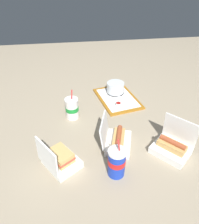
% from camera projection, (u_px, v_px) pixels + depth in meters
% --- Properties ---
extents(ground_plane, '(3.20, 3.20, 0.00)m').
position_uv_depth(ground_plane, '(100.00, 120.00, 1.41)').
color(ground_plane, gray).
extents(food_tray, '(0.42, 0.33, 0.01)m').
position_uv_depth(food_tray, '(117.00, 98.00, 1.62)').
color(food_tray, '#A56619').
rests_on(food_tray, ground_plane).
extents(cake_container, '(0.13, 0.13, 0.08)m').
position_uv_depth(cake_container, '(115.00, 88.00, 1.65)').
color(cake_container, black).
rests_on(cake_container, food_tray).
extents(ketchup_cup, '(0.04, 0.04, 0.02)m').
position_uv_depth(ketchup_cup, '(118.00, 104.00, 1.52)').
color(ketchup_cup, white).
rests_on(ketchup_cup, food_tray).
extents(napkin_stack, '(0.12, 0.12, 0.00)m').
position_uv_depth(napkin_stack, '(125.00, 99.00, 1.59)').
color(napkin_stack, white).
rests_on(napkin_stack, food_tray).
extents(plastic_fork, '(0.11, 0.03, 0.00)m').
position_uv_depth(plastic_fork, '(111.00, 102.00, 1.56)').
color(plastic_fork, white).
rests_on(plastic_fork, food_tray).
extents(clamshell_hotdog_center, '(0.24, 0.24, 0.19)m').
position_uv_depth(clamshell_hotdog_center, '(172.00, 147.00, 1.16)').
color(clamshell_hotdog_center, white).
rests_on(clamshell_hotdog_center, ground_plane).
extents(clamshell_sandwich_corner, '(0.23, 0.22, 0.18)m').
position_uv_depth(clamshell_sandwich_corner, '(60.00, 160.00, 1.08)').
color(clamshell_sandwich_corner, white).
rests_on(clamshell_sandwich_corner, ground_plane).
extents(clamshell_hotdog_front, '(0.23, 0.21, 0.17)m').
position_uv_depth(clamshell_hotdog_front, '(117.00, 140.00, 1.20)').
color(clamshell_hotdog_front, white).
rests_on(clamshell_hotdog_front, ground_plane).
extents(soda_cup_corner, '(0.09, 0.09, 0.21)m').
position_uv_depth(soda_cup_corner, '(117.00, 162.00, 1.02)').
color(soda_cup_corner, '#1938B7').
rests_on(soda_cup_corner, ground_plane).
extents(soda_cup_right, '(0.09, 0.09, 0.20)m').
position_uv_depth(soda_cup_right, '(72.00, 108.00, 1.40)').
color(soda_cup_right, white).
rests_on(soda_cup_right, ground_plane).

